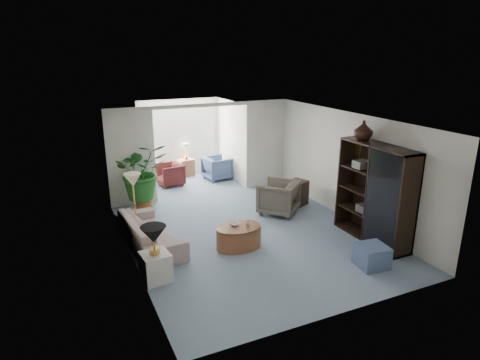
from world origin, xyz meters
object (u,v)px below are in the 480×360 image
coffee_cup (248,225)px  sunroom_chair_blue (217,168)px  sunroom_chair_maroon (170,175)px  sofa (149,232)px  cabinet_urn (363,130)px  ottoman (372,256)px  framed_picture (353,149)px  floor_lamp (133,180)px  coffee_bowl (235,224)px  sunroom_table (187,167)px  plant_pot (144,204)px  side_table_dark (296,193)px  end_table (156,267)px  table_lamp (154,235)px  coffee_table (239,237)px  entertainment_cabinet (375,193)px  wingback_chair (278,197)px

coffee_cup → sunroom_chair_blue: 4.79m
sunroom_chair_maroon → sofa: bearing=-28.4°
cabinet_urn → ottoman: bearing=-119.0°
framed_picture → floor_lamp: framed_picture is taller
coffee_cup → sunroom_chair_blue: bearing=75.8°
coffee_bowl → sunroom_table: size_ratio=0.38×
framed_picture → coffee_cup: 3.04m
plant_pot → sunroom_chair_blue: (2.63, 1.72, 0.19)m
sofa → side_table_dark: (3.96, 0.79, 0.01)m
sofa → end_table: 1.37m
framed_picture → coffee_cup: framed_picture is taller
table_lamp → coffee_cup: size_ratio=4.60×
coffee_table → sunroom_table: (0.57, 5.29, 0.04)m
framed_picture → ottoman: framed_picture is taller
ottoman → end_table: bearing=162.7°
sofa → ottoman: size_ratio=4.12×
sofa → coffee_bowl: bearing=-120.3°
coffee_table → sunroom_chair_maroon: (-0.18, 4.54, 0.10)m
side_table_dark → coffee_table: bearing=-145.8°
table_lamp → entertainment_cabinet: 4.52m
table_lamp → coffee_table: table_lamp is taller
floor_lamp → side_table_dark: (4.10, 0.16, -0.93)m
end_table → coffee_table: (1.82, 0.55, -0.03)m
framed_picture → wingback_chair: framed_picture is taller
end_table → framed_picture: bearing=9.5°
sofa → table_lamp: size_ratio=4.81×
end_table → coffee_bowl: size_ratio=2.52×
coffee_bowl → framed_picture: bearing=2.8°
sofa → coffee_bowl: sofa is taller
plant_pot → sunroom_chair_maroon: (1.13, 1.72, 0.17)m
floor_lamp → plant_pot: (0.46, 1.39, -1.09)m
entertainment_cabinet → framed_picture: bearing=77.6°
coffee_table → coffee_cup: coffee_cup is taller
side_table_dark → plant_pot: size_ratio=1.60×
plant_pot → sofa: bearing=-98.9°
table_lamp → cabinet_urn: (4.51, 0.25, 1.38)m
table_lamp → floor_lamp: floor_lamp is taller
wingback_chair → sunroom_chair_maroon: 3.72m
sofa → end_table: sofa is taller
coffee_cup → sunroom_table: size_ratio=0.18×
end_table → table_lamp: bearing=0.0°
cabinet_urn → sunroom_table: cabinet_urn is taller
coffee_cup → entertainment_cabinet: bearing=-15.5°
coffee_bowl → table_lamp: bearing=-159.8°
end_table → wingback_chair: size_ratio=0.58×
side_table_dark → sunroom_chair_maroon: size_ratio=0.89×
floor_lamp → coffee_bowl: bearing=-37.9°
side_table_dark → cabinet_urn: bearing=-79.6°
coffee_cup → plant_pot: size_ratio=0.24×
end_table → cabinet_urn: size_ratio=1.27×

